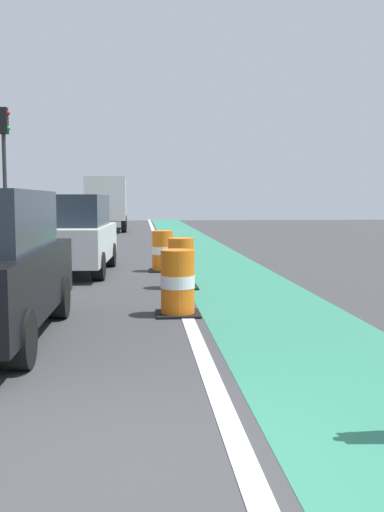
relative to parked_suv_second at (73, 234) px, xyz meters
The scene contains 10 objects.
ground_plane 11.44m from the parked_suv_second, 81.87° to the right, with size 100.00×100.00×0.00m, color #38383A.
bike_lane_strip 4.20m from the parked_suv_second, 10.15° to the left, with size 2.50×80.00×0.01m, color #2D755B.
lane_divider_stripe 2.81m from the parked_suv_second, 15.96° to the left, with size 0.20×80.00×0.01m, color silver.
parked_suv_second is the anchor object (origin of this frame).
traffic_barrel_front 6.26m from the parked_suv_second, 67.68° to the right, with size 0.73×0.73×1.09m.
traffic_barrel_mid 3.90m from the parked_suv_second, 47.32° to the right, with size 0.73×0.73×1.09m.
traffic_barrel_back 2.40m from the parked_suv_second, ahead, with size 0.73×0.73×1.09m.
delivery_truck_down_block 21.03m from the parked_suv_second, 90.88° to the left, with size 2.48×7.64×3.23m.
traffic_light_corner 6.87m from the parked_suv_second, 117.68° to the left, with size 0.41×0.32×5.10m.
pedestrian_crossing 7.97m from the parked_suv_second, 110.50° to the left, with size 0.34×0.20×1.61m.
Camera 1 is at (0.17, -3.95, 1.91)m, focal length 40.53 mm.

